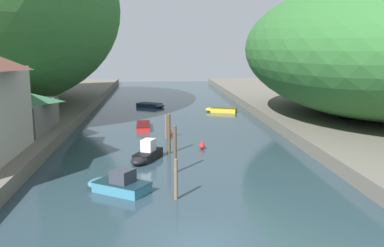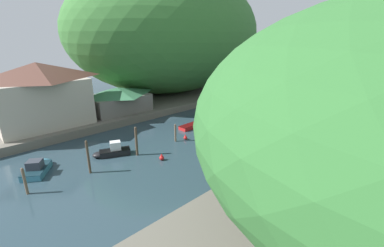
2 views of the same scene
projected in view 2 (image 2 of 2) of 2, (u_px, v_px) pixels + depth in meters
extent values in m
plane|color=#283D47|center=(211.00, 132.00, 38.55)|extent=(130.00, 130.00, 0.00)
cube|color=#666056|center=(132.00, 102.00, 53.74)|extent=(22.00, 120.00, 1.18)
ellipsoid|color=#387033|center=(171.00, 33.00, 57.80)|extent=(33.36, 46.70, 26.61)
cube|color=#B2A899|center=(43.00, 103.00, 37.07)|extent=(7.93, 11.88, 6.70)
pyramid|color=brown|center=(37.00, 71.00, 35.59)|extent=(8.57, 12.83, 2.46)
cube|color=slate|center=(119.00, 103.00, 44.95)|extent=(6.92, 9.77, 2.87)
pyramid|color=#38704C|center=(117.00, 91.00, 44.28)|extent=(7.48, 10.55, 1.33)
cube|color=black|center=(115.00, 152.00, 31.12)|extent=(2.62, 3.73, 0.69)
ellipsoid|color=black|center=(100.00, 155.00, 30.55)|extent=(1.86, 2.10, 0.69)
cube|color=black|center=(115.00, 150.00, 31.00)|extent=(2.67, 3.80, 0.03)
cube|color=silver|center=(115.00, 146.00, 30.87)|extent=(1.35, 1.49, 1.06)
cube|color=navy|center=(257.00, 106.00, 52.02)|extent=(4.16, 3.76, 0.58)
ellipsoid|color=navy|center=(261.00, 108.00, 50.35)|extent=(2.61, 2.68, 0.58)
cube|color=black|center=(257.00, 105.00, 51.92)|extent=(4.24, 3.83, 0.03)
cube|color=gold|center=(295.00, 126.00, 40.42)|extent=(4.00, 2.84, 0.61)
ellipsoid|color=gold|center=(287.00, 123.00, 42.03)|extent=(2.27, 2.09, 0.61)
cube|color=#4C3E0E|center=(295.00, 124.00, 40.31)|extent=(4.08, 2.90, 0.03)
cube|color=teal|center=(37.00, 171.00, 26.90)|extent=(4.04, 3.59, 0.67)
ellipsoid|color=teal|center=(43.00, 163.00, 28.55)|extent=(2.51, 2.53, 0.67)
cube|color=#132A33|center=(36.00, 168.00, 26.79)|extent=(4.12, 3.67, 0.03)
cube|color=#333842|center=(35.00, 165.00, 26.55)|extent=(1.79, 1.83, 0.90)
cube|color=red|center=(193.00, 126.00, 40.73)|extent=(1.63, 4.82, 0.54)
ellipsoid|color=red|center=(203.00, 122.00, 42.33)|extent=(1.49, 2.43, 0.54)
cube|color=#450A0A|center=(193.00, 124.00, 40.63)|extent=(1.66, 4.92, 0.03)
cylinder|color=brown|center=(25.00, 182.00, 23.11)|extent=(0.24, 0.24, 2.51)
sphere|color=brown|center=(22.00, 169.00, 22.69)|extent=(0.22, 0.22, 0.22)
cylinder|color=#4C3D2D|center=(88.00, 158.00, 26.57)|extent=(0.26, 0.26, 3.54)
sphere|color=#4C3D2D|center=(86.00, 142.00, 25.98)|extent=(0.23, 0.23, 0.23)
cylinder|color=#4C3D2D|center=(136.00, 142.00, 30.66)|extent=(0.31, 0.31, 3.45)
sphere|color=#4C3D2D|center=(135.00, 128.00, 30.09)|extent=(0.28, 0.28, 0.28)
cylinder|color=brown|center=(175.00, 133.00, 34.95)|extent=(0.26, 0.26, 2.34)
sphere|color=brown|center=(175.00, 125.00, 34.56)|extent=(0.23, 0.23, 0.23)
sphere|color=red|center=(162.00, 158.00, 29.85)|extent=(0.56, 0.56, 0.56)
cone|color=red|center=(162.00, 155.00, 29.71)|extent=(0.28, 0.28, 0.28)
sphere|color=red|center=(185.00, 138.00, 35.85)|extent=(0.52, 0.52, 0.52)
cone|color=red|center=(185.00, 135.00, 35.72)|extent=(0.26, 0.26, 0.26)
cylinder|color=#282D3D|center=(115.00, 116.00, 41.32)|extent=(0.13, 0.13, 0.85)
cylinder|color=#282D3D|center=(116.00, 115.00, 41.45)|extent=(0.13, 0.13, 0.85)
cube|color=#2D2D33|center=(115.00, 111.00, 41.15)|extent=(0.29, 0.42, 0.62)
sphere|color=#9E7051|center=(115.00, 109.00, 41.01)|extent=(0.22, 0.22, 0.22)
cylinder|color=#282D3D|center=(28.00, 134.00, 33.67)|extent=(0.13, 0.13, 0.85)
cylinder|color=#282D3D|center=(29.00, 133.00, 33.79)|extent=(0.13, 0.13, 0.85)
cube|color=#2D2D33|center=(27.00, 128.00, 33.49)|extent=(0.25, 0.39, 0.62)
sphere|color=#9E7051|center=(27.00, 125.00, 33.36)|extent=(0.22, 0.22, 0.22)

